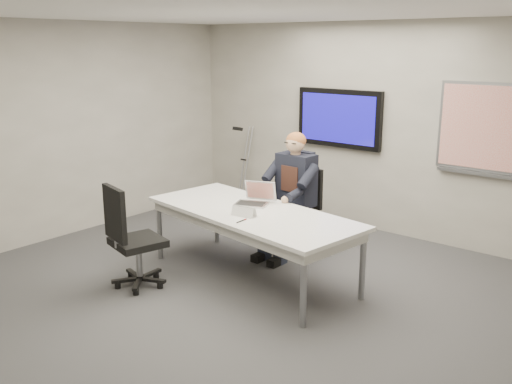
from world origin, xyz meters
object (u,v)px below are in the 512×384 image
Objects in this scene: office_chair_near at (134,256)px; laptop at (255,198)px; conference_table at (252,218)px; office_chair_far at (299,225)px; seated_person at (286,207)px.

office_chair_near reaches higher than laptop.
office_chair_near reaches higher than conference_table.
office_chair_near is at bearing -100.25° from office_chair_far.
office_chair_far is (-0.12, 1.05, -0.36)m from conference_table.
office_chair_far reaches higher than conference_table.
office_chair_far is 2.15m from office_chair_near.
office_chair_far reaches higher than laptop.
office_chair_near is at bearing -108.05° from seated_person.
laptop is (-0.02, -0.56, 0.23)m from seated_person.
seated_person is at bearing -96.56° from office_chair_near.
seated_person reaches higher than laptop.
seated_person reaches higher than office_chair_near.
office_chair_near is 1.91m from seated_person.
conference_table is 2.54× the size of office_chair_far.
office_chair_near reaches higher than office_chair_far.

